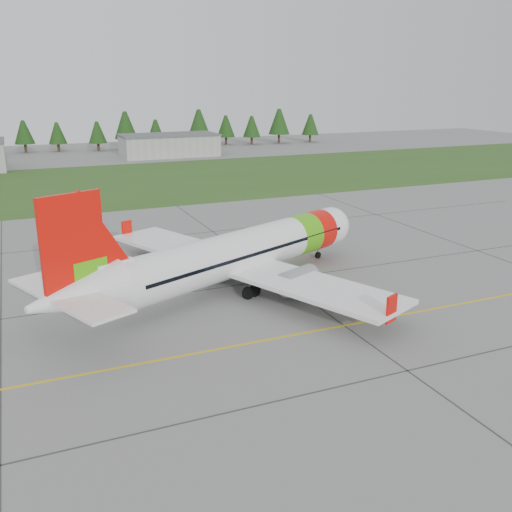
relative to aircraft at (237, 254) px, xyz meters
name	(u,v)px	position (x,y,z in m)	size (l,w,h in m)	color
ground	(271,403)	(-5.46, -19.70, -3.21)	(320.00, 320.00, 0.00)	gray
aircraft	(237,254)	(0.00, 0.00, 0.00)	(34.89, 33.12, 11.13)	white
grass_strip	(89,185)	(-5.46, 62.30, -3.19)	(320.00, 50.00, 0.03)	#30561E
taxi_guideline	(225,348)	(-5.46, -11.70, -3.20)	(120.00, 0.25, 0.02)	gold
hangar_east	(169,146)	(19.54, 98.30, -0.61)	(24.00, 12.00, 5.20)	#A8A8A3
treeline	(60,133)	(-5.46, 118.30, 1.79)	(160.00, 8.00, 10.00)	#1C3F14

